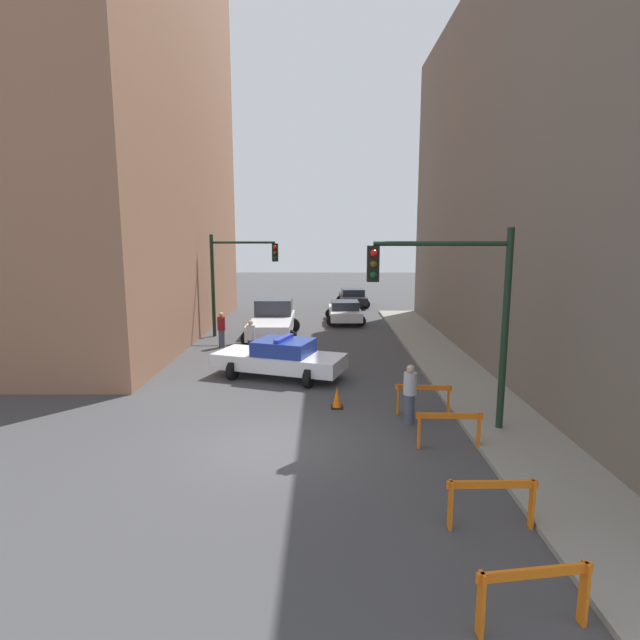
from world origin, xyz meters
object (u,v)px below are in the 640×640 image
at_px(white_truck, 273,321).
at_px(traffic_cone, 337,398).
at_px(traffic_light_far, 234,270).
at_px(traffic_light_near, 461,299).
at_px(pedestrian_crossing, 251,339).
at_px(police_car, 280,358).
at_px(barrier_back, 449,424).
at_px(parked_car_mid, 353,297).
at_px(pedestrian_corner, 221,329).
at_px(barrier_corner, 423,395).
at_px(parked_car_near, 345,311).
at_px(barrier_front, 534,588).
at_px(pedestrian_sidewalk, 410,393).
at_px(barrier_mid, 492,496).

xyz_separation_m(white_truck, traffic_cone, (2.99, -10.36, -0.59)).
bearing_deg(traffic_light_far, traffic_cone, -65.49).
relative_size(traffic_light_near, pedestrian_crossing, 3.13).
relative_size(traffic_light_near, police_car, 1.03).
xyz_separation_m(barrier_back, traffic_cone, (-2.64, 2.90, -0.30)).
height_order(traffic_light_far, traffic_cone, traffic_light_far).
xyz_separation_m(traffic_light_far, parked_car_mid, (6.69, 11.31, -2.72)).
bearing_deg(pedestrian_corner, barrier_corner, -14.90).
bearing_deg(pedestrian_crossing, barrier_corner, 72.10).
distance_m(traffic_light_near, parked_car_near, 17.36).
relative_size(traffic_light_far, pedestrian_corner, 3.13).
height_order(traffic_light_near, pedestrian_corner, traffic_light_near).
height_order(pedestrian_corner, barrier_back, pedestrian_corner).
relative_size(police_car, pedestrian_crossing, 3.04).
distance_m(barrier_front, barrier_back, 5.69).
bearing_deg(pedestrian_sidewalk, parked_car_mid, 172.26).
distance_m(parked_car_mid, pedestrian_crossing, 16.96).
height_order(pedestrian_sidewalk, barrier_mid, pedestrian_sidewalk).
bearing_deg(barrier_corner, pedestrian_corner, 130.64).
height_order(police_car, pedestrian_corner, pedestrian_corner).
relative_size(traffic_light_near, barrier_back, 3.25).
distance_m(police_car, traffic_cone, 3.87).
relative_size(pedestrian_corner, barrier_front, 1.04).
bearing_deg(parked_car_mid, pedestrian_corner, -117.80).
xyz_separation_m(pedestrian_crossing, barrier_corner, (5.92, -6.68, -0.24)).
height_order(pedestrian_crossing, pedestrian_corner, same).
distance_m(white_truck, barrier_mid, 17.53).
xyz_separation_m(traffic_light_near, barrier_back, (-0.43, -1.07, -2.91)).
distance_m(pedestrian_sidewalk, barrier_front, 7.37).
distance_m(traffic_light_far, barrier_corner, 13.97).
bearing_deg(traffic_light_near, parked_car_mid, 93.21).
xyz_separation_m(police_car, pedestrian_corner, (-3.16, 4.94, 0.14)).
relative_size(traffic_light_near, traffic_light_far, 1.00).
relative_size(traffic_light_far, pedestrian_crossing, 3.13).
relative_size(traffic_light_far, police_car, 1.03).
xyz_separation_m(traffic_light_near, barrier_front, (-0.74, -6.75, -2.91)).
height_order(white_truck, parked_car_mid, white_truck).
xyz_separation_m(pedestrian_corner, barrier_mid, (7.69, -14.51, -0.24)).
relative_size(pedestrian_crossing, barrier_back, 1.04).
bearing_deg(barrier_mid, barrier_front, -95.43).
xyz_separation_m(parked_car_mid, traffic_cone, (-1.72, -22.21, -0.36)).
bearing_deg(pedestrian_crossing, traffic_light_far, -132.20).
distance_m(traffic_light_far, barrier_front, 20.98).
distance_m(barrier_front, barrier_corner, 7.97).
distance_m(pedestrian_corner, pedestrian_sidewalk, 11.84).
xyz_separation_m(traffic_light_near, pedestrian_corner, (-8.21, 10.07, -2.67)).
bearing_deg(pedestrian_crossing, barrier_mid, 56.53).
bearing_deg(barrier_corner, pedestrian_sidewalk, -128.70).
relative_size(white_truck, pedestrian_sidewalk, 3.26).
xyz_separation_m(traffic_light_far, barrier_mid, (7.52, -17.16, -2.78)).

